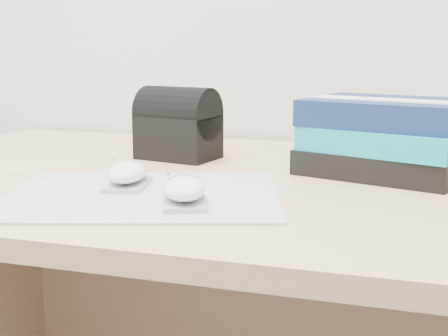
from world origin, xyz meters
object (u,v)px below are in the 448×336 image
(desk, at_px, (313,303))
(pouch, at_px, (178,124))
(book_stack, at_px, (387,137))
(mouse_front, at_px, (184,190))
(mouse_rear, at_px, (127,174))

(desk, height_order, pouch, pouch)
(book_stack, xyz_separation_m, pouch, (-0.39, 0.03, 0.00))
(desk, xyz_separation_m, mouse_front, (-0.14, -0.27, 0.26))
(desk, distance_m, mouse_front, 0.40)
(mouse_rear, xyz_separation_m, mouse_front, (0.12, -0.07, 0.00))
(desk, bearing_deg, mouse_front, -117.04)
(mouse_front, distance_m, book_stack, 0.40)
(book_stack, bearing_deg, mouse_front, -129.27)
(desk, height_order, book_stack, book_stack)
(mouse_rear, height_order, book_stack, book_stack)
(mouse_rear, bearing_deg, mouse_front, -31.45)
(mouse_rear, distance_m, book_stack, 0.44)
(desk, bearing_deg, book_stack, 17.50)
(mouse_rear, bearing_deg, desk, 37.34)
(mouse_front, relative_size, pouch, 0.74)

